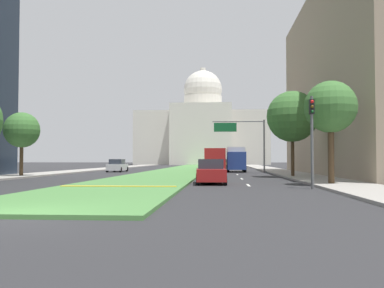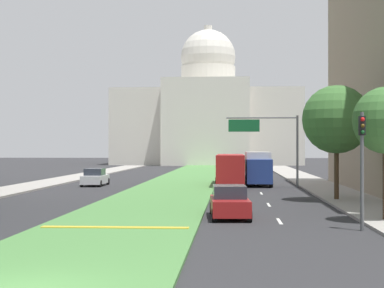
{
  "view_description": "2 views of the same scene",
  "coord_description": "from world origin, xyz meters",
  "px_view_note": "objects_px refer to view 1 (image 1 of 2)",
  "views": [
    {
      "loc": [
        5.73,
        -11.37,
        1.68
      ],
      "look_at": [
        1.71,
        46.42,
        3.73
      ],
      "focal_mm": 39.47,
      "sensor_mm": 36.0,
      "label": 1
    },
    {
      "loc": [
        5.08,
        -14.82,
        3.67
      ],
      "look_at": [
        0.89,
        50.9,
        3.99
      ],
      "focal_mm": 57.72,
      "sensor_mm": 36.0,
      "label": 2
    }
  ],
  "objects_px": {
    "traffic_light_near_right": "(312,130)",
    "street_tree_right_mid": "(292,117)",
    "street_tree_right_near": "(331,108)",
    "sedan_midblock": "(117,166)",
    "overhead_guide_sign": "(244,135)",
    "street_tree_left_mid": "(22,130)",
    "sedan_far_horizon": "(217,163)",
    "box_truck_delivery": "(236,159)",
    "sedan_very_far": "(228,163)",
    "sedan_lead_stopped": "(210,172)",
    "capitol_building": "(203,133)",
    "city_bus": "(216,158)",
    "sedan_distant": "(216,164)"
  },
  "relations": [
    {
      "from": "capitol_building",
      "to": "sedan_lead_stopped",
      "type": "height_order",
      "value": "capitol_building"
    },
    {
      "from": "street_tree_right_near",
      "to": "sedan_midblock",
      "type": "relative_size",
      "value": 1.41
    },
    {
      "from": "sedan_far_horizon",
      "to": "overhead_guide_sign",
      "type": "bearing_deg",
      "value": -83.77
    },
    {
      "from": "capitol_building",
      "to": "sedan_distant",
      "type": "height_order",
      "value": "capitol_building"
    },
    {
      "from": "street_tree_left_mid",
      "to": "sedan_distant",
      "type": "relative_size",
      "value": 1.38
    },
    {
      "from": "capitol_building",
      "to": "sedan_midblock",
      "type": "xyz_separation_m",
      "value": [
        -7.78,
        -76.91,
        -9.01
      ]
    },
    {
      "from": "street_tree_right_mid",
      "to": "city_bus",
      "type": "height_order",
      "value": "street_tree_right_mid"
    },
    {
      "from": "sedan_lead_stopped",
      "to": "sedan_midblock",
      "type": "height_order",
      "value": "sedan_lead_stopped"
    },
    {
      "from": "capitol_building",
      "to": "box_truck_delivery",
      "type": "relative_size",
      "value": 6.14
    },
    {
      "from": "capitol_building",
      "to": "street_tree_right_near",
      "type": "relative_size",
      "value": 5.94
    },
    {
      "from": "overhead_guide_sign",
      "to": "sedan_distant",
      "type": "relative_size",
      "value": 1.5
    },
    {
      "from": "street_tree_left_mid",
      "to": "sedan_far_horizon",
      "type": "xyz_separation_m",
      "value": [
        17.48,
        48.6,
        -3.54
      ]
    },
    {
      "from": "box_truck_delivery",
      "to": "sedan_midblock",
      "type": "bearing_deg",
      "value": -176.62
    },
    {
      "from": "street_tree_right_near",
      "to": "sedan_very_far",
      "type": "distance_m",
      "value": 68.57
    },
    {
      "from": "sedan_lead_stopped",
      "to": "box_truck_delivery",
      "type": "bearing_deg",
      "value": 84.29
    },
    {
      "from": "capitol_building",
      "to": "sedan_lead_stopped",
      "type": "bearing_deg",
      "value": -87.21
    },
    {
      "from": "overhead_guide_sign",
      "to": "street_tree_right_near",
      "type": "distance_m",
      "value": 25.48
    },
    {
      "from": "sedan_very_far",
      "to": "street_tree_left_mid",
      "type": "bearing_deg",
      "value": -109.13
    },
    {
      "from": "sedan_very_far",
      "to": "street_tree_right_near",
      "type": "bearing_deg",
      "value": -85.57
    },
    {
      "from": "sedan_very_far",
      "to": "capitol_building",
      "type": "bearing_deg",
      "value": 101.6
    },
    {
      "from": "sedan_very_far",
      "to": "city_bus",
      "type": "relative_size",
      "value": 0.4
    },
    {
      "from": "traffic_light_near_right",
      "to": "sedan_midblock",
      "type": "distance_m",
      "value": 35.55
    },
    {
      "from": "traffic_light_near_right",
      "to": "sedan_midblock",
      "type": "height_order",
      "value": "traffic_light_near_right"
    },
    {
      "from": "traffic_light_near_right",
      "to": "street_tree_right_mid",
      "type": "bearing_deg",
      "value": 84.65
    },
    {
      "from": "city_bus",
      "to": "capitol_building",
      "type": "bearing_deg",
      "value": 93.75
    },
    {
      "from": "sedan_lead_stopped",
      "to": "sedan_midblock",
      "type": "xyz_separation_m",
      "value": [
        -12.77,
        25.54,
        -0.01
      ]
    },
    {
      "from": "capitol_building",
      "to": "overhead_guide_sign",
      "type": "xyz_separation_m",
      "value": [
        8.54,
        -78.84,
        -5.1
      ]
    },
    {
      "from": "sedan_midblock",
      "to": "box_truck_delivery",
      "type": "distance_m",
      "value": 15.47
    },
    {
      "from": "sedan_very_far",
      "to": "sedan_lead_stopped",
      "type": "bearing_deg",
      "value": -92.02
    },
    {
      "from": "sedan_lead_stopped",
      "to": "sedan_distant",
      "type": "xyz_separation_m",
      "value": [
        -0.2,
        43.58,
        0.06
      ]
    },
    {
      "from": "traffic_light_near_right",
      "to": "city_bus",
      "type": "distance_m",
      "value": 31.57
    },
    {
      "from": "street_tree_right_near",
      "to": "box_truck_delivery",
      "type": "height_order",
      "value": "street_tree_right_near"
    },
    {
      "from": "overhead_guide_sign",
      "to": "sedan_midblock",
      "type": "bearing_deg",
      "value": 173.26
    },
    {
      "from": "overhead_guide_sign",
      "to": "sedan_very_far",
      "type": "relative_size",
      "value": 1.48
    },
    {
      "from": "sedan_far_horizon",
      "to": "box_truck_delivery",
      "type": "height_order",
      "value": "box_truck_delivery"
    },
    {
      "from": "street_tree_right_near",
      "to": "sedan_far_horizon",
      "type": "bearing_deg",
      "value": 97.51
    },
    {
      "from": "sedan_midblock",
      "to": "street_tree_right_mid",
      "type": "bearing_deg",
      "value": -37.6
    },
    {
      "from": "street_tree_right_mid",
      "to": "sedan_distant",
      "type": "distance_m",
      "value": 34.55
    },
    {
      "from": "street_tree_right_mid",
      "to": "street_tree_left_mid",
      "type": "bearing_deg",
      "value": -177.41
    },
    {
      "from": "street_tree_left_mid",
      "to": "sedan_very_far",
      "type": "height_order",
      "value": "street_tree_left_mid"
    },
    {
      "from": "sedan_midblock",
      "to": "sedan_far_horizon",
      "type": "bearing_deg",
      "value": 68.55
    },
    {
      "from": "sedan_distant",
      "to": "city_bus",
      "type": "distance_m",
      "value": 17.27
    },
    {
      "from": "street_tree_right_near",
      "to": "box_truck_delivery",
      "type": "bearing_deg",
      "value": 100.12
    },
    {
      "from": "sedan_very_far",
      "to": "box_truck_delivery",
      "type": "distance_m",
      "value": 40.26
    },
    {
      "from": "traffic_light_near_right",
      "to": "sedan_lead_stopped",
      "type": "distance_m",
      "value": 7.86
    },
    {
      "from": "overhead_guide_sign",
      "to": "sedan_lead_stopped",
      "type": "relative_size",
      "value": 1.36
    },
    {
      "from": "street_tree_right_near",
      "to": "overhead_guide_sign",
      "type": "bearing_deg",
      "value": 99.22
    },
    {
      "from": "street_tree_right_near",
      "to": "traffic_light_near_right",
      "type": "bearing_deg",
      "value": -120.42
    },
    {
      "from": "street_tree_left_mid",
      "to": "sedan_midblock",
      "type": "relative_size",
      "value": 1.28
    },
    {
      "from": "street_tree_right_near",
      "to": "sedan_far_horizon",
      "type": "relative_size",
      "value": 1.55
    }
  ]
}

